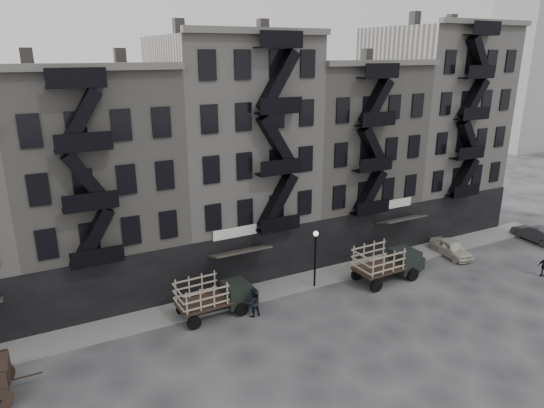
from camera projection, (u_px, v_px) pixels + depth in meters
name	position (u px, v px, depth m)	size (l,w,h in m)	color
ground	(296.00, 315.00, 30.76)	(140.00, 140.00, 0.00)	#38383A
sidewalk	(269.00, 289.00, 33.91)	(55.00, 2.50, 0.15)	slate
building_midwest	(95.00, 184.00, 32.39)	(10.00, 11.35, 16.20)	slate
building_center	(232.00, 155.00, 36.50)	(10.00, 11.35, 18.20)	#9A948D
building_mideast	(341.00, 156.00, 41.22)	(10.00, 11.35, 16.20)	slate
building_east	(430.00, 130.00, 45.17)	(10.00, 11.35, 19.20)	#9A948D
lamp_post	(315.00, 251.00, 33.45)	(0.36, 0.36, 4.28)	black
stake_truck_west	(215.00, 294.00, 30.37)	(5.19, 2.31, 2.56)	black
stake_truck_east	(388.00, 260.00, 35.01)	(5.63, 2.50, 2.78)	black
car_east	(451.00, 248.00, 39.42)	(1.60, 3.97, 1.35)	beige
car_far	(536.00, 234.00, 42.49)	(1.47, 4.20, 1.38)	#29292C
pedestrian_mid	(253.00, 302.00, 30.35)	(0.92, 0.72, 1.90)	black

